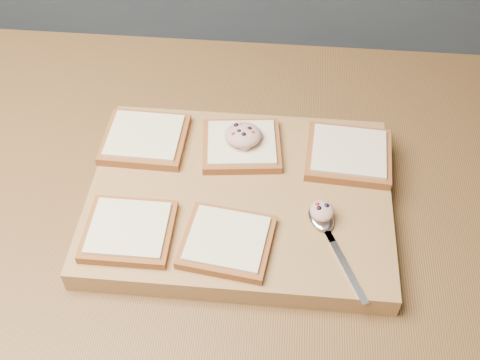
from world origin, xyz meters
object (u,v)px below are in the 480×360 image
Objects in this scene: cutting_board at (240,198)px; spoon at (324,224)px; tuna_salad_dollop at (243,135)px; bread_far_center at (242,145)px.

spoon reaches higher than cutting_board.
bread_far_center is at bearing -161.46° from tuna_salad_dollop.
tuna_salad_dollop reaches higher than cutting_board.
tuna_salad_dollop is 0.35× the size of spoon.
bread_far_center is (-0.01, 0.09, 0.03)m from cutting_board.
bread_far_center reaches higher than spoon.
spoon is (0.13, -0.14, -0.00)m from bread_far_center.
cutting_board is 0.09m from bread_far_center.
cutting_board is 3.36× the size of bread_far_center.
spoon is at bearing -47.80° from bread_far_center.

